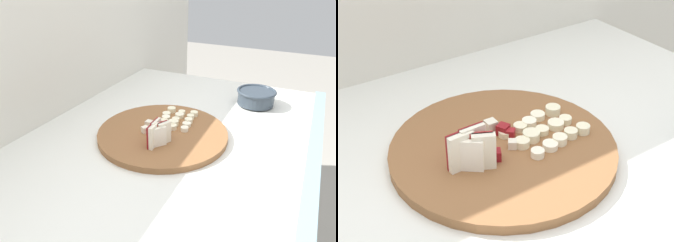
# 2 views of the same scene
# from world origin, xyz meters

# --- Properties ---
(tile_backsplash) EXTENTS (2.40, 0.04, 1.41)m
(tile_backsplash) POSITION_xyz_m (0.00, 0.43, 0.71)
(tile_backsplash) COLOR silver
(tile_backsplash) RESTS_ON ground
(cutting_board) EXTENTS (0.39, 0.39, 0.02)m
(cutting_board) POSITION_xyz_m (0.06, 0.03, 0.91)
(cutting_board) COLOR brown
(cutting_board) RESTS_ON tiled_countertop
(apple_wedge_fan) EXTENTS (0.07, 0.05, 0.07)m
(apple_wedge_fan) POSITION_xyz_m (-0.02, 0.01, 0.95)
(apple_wedge_fan) COLOR #B22D23
(apple_wedge_fan) RESTS_ON cutting_board
(apple_dice_pile) EXTENTS (0.08, 0.10, 0.02)m
(apple_dice_pile) POSITION_xyz_m (0.06, 0.05, 0.93)
(apple_dice_pile) COLOR beige
(apple_dice_pile) RESTS_ON cutting_board
(banana_slice_rows) EXTENTS (0.14, 0.12, 0.02)m
(banana_slice_rows) POSITION_xyz_m (0.14, 0.02, 0.93)
(banana_slice_rows) COLOR white
(banana_slice_rows) RESTS_ON cutting_board
(ceramic_bowl) EXTENTS (0.14, 0.14, 0.06)m
(ceramic_bowl) POSITION_xyz_m (0.41, -0.18, 0.94)
(ceramic_bowl) COLOR #2D3842
(ceramic_bowl) RESTS_ON tiled_countertop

